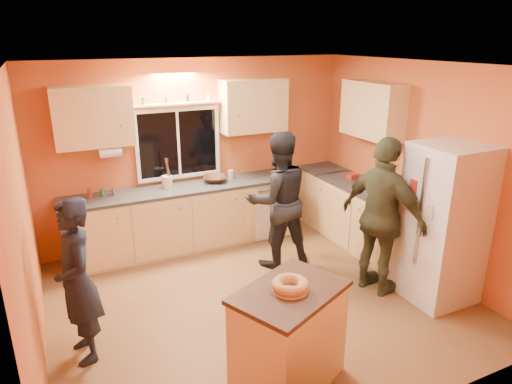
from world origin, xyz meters
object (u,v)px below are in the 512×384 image
person_left (77,282)px  person_center (278,200)px  person_right (383,218)px  refrigerator (444,224)px  island (289,336)px

person_left → person_center: size_ratio=0.88×
person_right → refrigerator: bearing=-141.0°
person_left → person_right: (3.25, -0.24, 0.14)m
person_left → refrigerator: bearing=71.9°
person_left → person_right: bearing=77.1°
island → person_center: bearing=40.0°
refrigerator → island: 2.33m
island → person_right: person_right is taller
island → person_right: (1.70, 0.89, 0.46)m
refrigerator → person_center: bearing=130.5°
refrigerator → person_left: bearing=170.6°
person_center → person_right: 1.34m
refrigerator → person_right: bearing=143.5°
refrigerator → person_center: 1.98m
refrigerator → person_center: (-1.28, 1.50, -0.01)m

